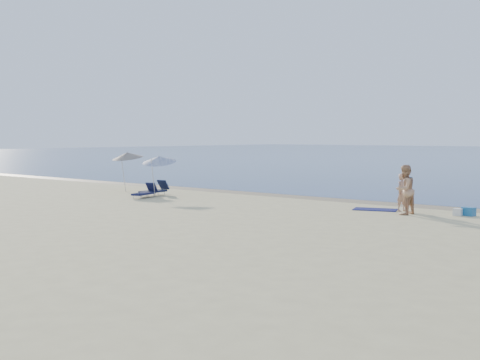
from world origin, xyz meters
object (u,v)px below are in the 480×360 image
at_px(blue_cooler, 469,211).
at_px(umbrella_near, 159,159).
at_px(person_left, 402,193).
at_px(person_right, 405,190).

xyz_separation_m(blue_cooler, umbrella_near, (-14.69, -2.46, 1.74)).
bearing_deg(blue_cooler, umbrella_near, -159.72).
height_order(blue_cooler, umbrella_near, umbrella_near).
distance_m(person_left, person_right, 1.05).
bearing_deg(umbrella_near, person_right, -19.28).
xyz_separation_m(person_right, umbrella_near, (-12.61, -1.22, 0.93)).
distance_m(person_left, umbrella_near, 12.36).
bearing_deg(blue_cooler, person_left, -161.91).
height_order(person_left, blue_cooler, person_left).
relative_size(blue_cooler, umbrella_near, 0.20).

